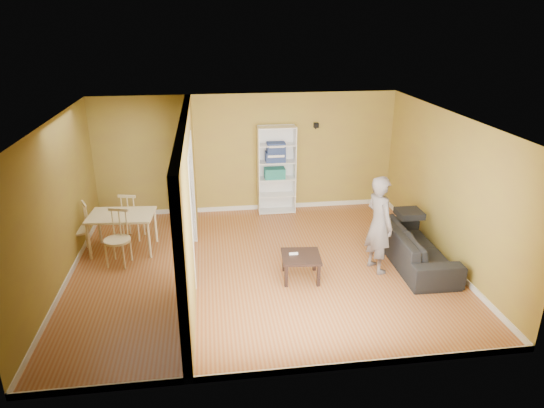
{
  "coord_description": "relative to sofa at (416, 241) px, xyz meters",
  "views": [
    {
      "loc": [
        -0.83,
        -7.44,
        4.09
      ],
      "look_at": [
        0.2,
        0.2,
        1.1
      ],
      "focal_mm": 32.0,
      "sensor_mm": 36.0,
      "label": 1
    }
  ],
  "objects": [
    {
      "name": "bookshelf",
      "position": [
        -2.08,
        2.77,
        0.55
      ],
      "size": [
        0.81,
        0.36,
        1.93
      ],
      "color": "white",
      "rests_on": "ground"
    },
    {
      "name": "paper_box_teal",
      "position": [
        -2.12,
        2.72,
        0.49
      ],
      "size": [
        0.44,
        0.29,
        0.23
      ],
      "primitive_type": "cube",
      "color": "#0E6665",
      "rests_on": "bookshelf"
    },
    {
      "name": "coffee_table",
      "position": [
        -2.11,
        -0.29,
        -0.06
      ],
      "size": [
        0.63,
        0.63,
        0.42
      ],
      "rotation": [
        0.0,
        0.0,
        -0.09
      ],
      "color": "black",
      "rests_on": "ground"
    },
    {
      "name": "sofa",
      "position": [
        0.0,
        0.0,
        0.0
      ],
      "size": [
        2.19,
        0.98,
        0.83
      ],
      "primitive_type": "imported",
      "rotation": [
        0.0,
        0.0,
        1.55
      ],
      "color": "black",
      "rests_on": "ground"
    },
    {
      "name": "room_shell",
      "position": [
        -2.7,
        0.16,
        0.89
      ],
      "size": [
        6.5,
        6.5,
        6.5
      ],
      "color": "#9F6B41",
      "rests_on": "ground"
    },
    {
      "name": "paper_box_navy_c",
      "position": [
        -2.1,
        2.72,
        1.06
      ],
      "size": [
        0.39,
        0.26,
        0.2
      ],
      "primitive_type": "cube",
      "color": "navy",
      "rests_on": "bookshelf"
    },
    {
      "name": "chair_near",
      "position": [
        -5.18,
        0.62,
        0.09
      ],
      "size": [
        0.56,
        0.56,
        1.0
      ],
      "primitive_type": null,
      "rotation": [
        0.0,
        0.0,
        -0.25
      ],
      "color": "tan",
      "rests_on": "ground"
    },
    {
      "name": "paper_box_navy_b",
      "position": [
        -2.11,
        2.72,
        0.86
      ],
      "size": [
        0.42,
        0.27,
        0.22
      ],
      "primitive_type": "cube",
      "color": "navy",
      "rests_on": "bookshelf"
    },
    {
      "name": "wall_speaker",
      "position": [
        -1.2,
        2.85,
        1.49
      ],
      "size": [
        0.1,
        0.1,
        0.1
      ],
      "primitive_type": "cube",
      "color": "black",
      "rests_on": "room_shell"
    },
    {
      "name": "person",
      "position": [
        -0.76,
        -0.16,
        0.58
      ],
      "size": [
        0.85,
        0.75,
        1.98
      ],
      "primitive_type": "imported",
      "rotation": [
        0.0,
        0.0,
        1.86
      ],
      "color": "slate",
      "rests_on": "ground"
    },
    {
      "name": "dining_table",
      "position": [
        -5.17,
        1.18,
        0.23
      ],
      "size": [
        1.16,
        0.77,
        0.72
      ],
      "rotation": [
        0.0,
        0.0,
        -0.08
      ],
      "color": "beige",
      "rests_on": "ground"
    },
    {
      "name": "chair_far",
      "position": [
        -5.06,
        1.72,
        0.07
      ],
      "size": [
        0.53,
        0.53,
        0.96
      ],
      "primitive_type": null,
      "rotation": [
        0.0,
        0.0,
        2.9
      ],
      "color": "tan",
      "rests_on": "ground"
    },
    {
      "name": "game_controller",
      "position": [
        -2.22,
        -0.23,
        0.02
      ],
      "size": [
        0.15,
        0.04,
        0.03
      ],
      "primitive_type": "cube",
      "color": "white",
      "rests_on": "coffee_table"
    },
    {
      "name": "chair_left",
      "position": [
        -5.96,
        1.17,
        0.07
      ],
      "size": [
        0.58,
        0.58,
        0.96
      ],
      "primitive_type": null,
      "rotation": [
        0.0,
        0.0,
        -1.15
      ],
      "color": "tan",
      "rests_on": "ground"
    },
    {
      "name": "partition",
      "position": [
        -3.9,
        0.16,
        0.89
      ],
      "size": [
        0.22,
        5.5,
        2.6
      ],
      "primitive_type": null,
      "color": "olive",
      "rests_on": "ground"
    }
  ]
}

